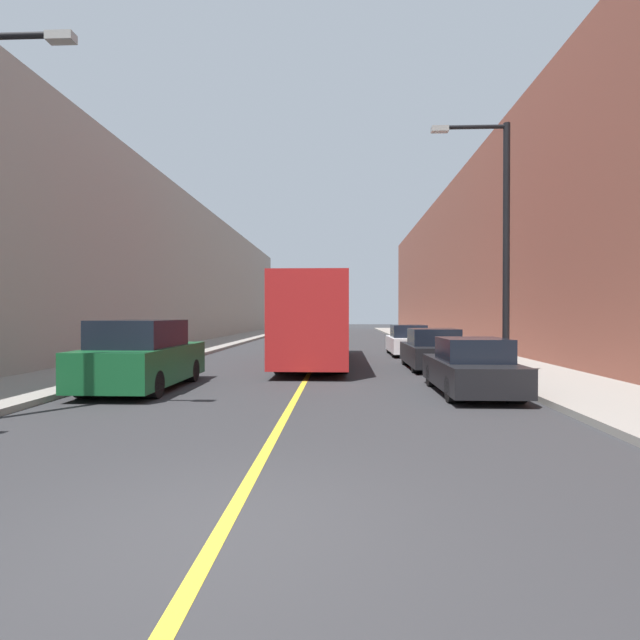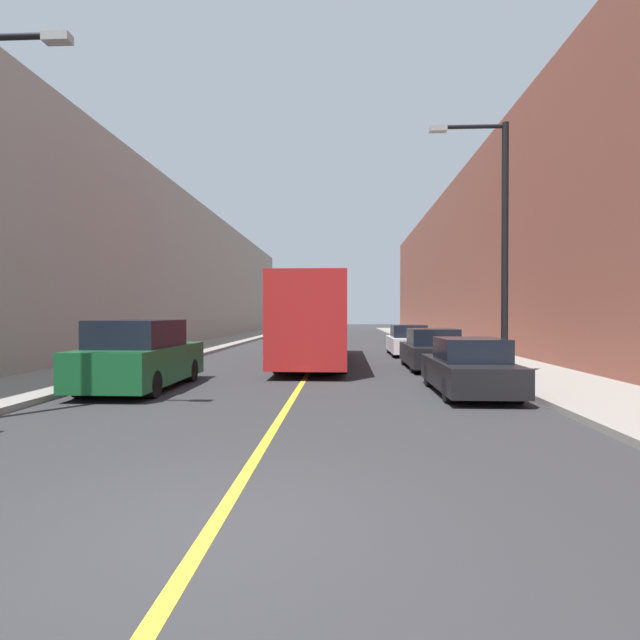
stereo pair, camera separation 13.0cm
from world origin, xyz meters
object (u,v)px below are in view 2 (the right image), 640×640
at_px(car_right_near, 469,369).
at_px(car_right_mid, 432,351).
at_px(car_right_far, 408,342).
at_px(street_lamp_right, 498,234).
at_px(bus, 316,319).
at_px(parked_suv_left, 141,357).

distance_m(car_right_near, car_right_mid, 5.93).
bearing_deg(car_right_near, car_right_far, 90.09).
bearing_deg(street_lamp_right, bus, 133.99).
bearing_deg(bus, parked_suv_left, -119.92).
bearing_deg(parked_suv_left, car_right_near, -2.96).
bearing_deg(car_right_far, bus, -136.62).
relative_size(car_right_near, street_lamp_right, 0.56).
bearing_deg(street_lamp_right, car_right_far, 97.82).
distance_m(bus, parked_suv_left, 8.78).
bearing_deg(parked_suv_left, street_lamp_right, 9.26).
xyz_separation_m(bus, car_right_far, (4.34, 4.10, -1.15)).
bearing_deg(car_right_near, bus, 118.55).
height_order(bus, car_right_far, bus).
distance_m(parked_suv_left, street_lamp_right, 10.80).
bearing_deg(car_right_mid, car_right_near, -90.83).
xyz_separation_m(bus, parked_suv_left, (-4.35, -7.56, -0.96)).
bearing_deg(street_lamp_right, car_right_near, -122.97).
xyz_separation_m(car_right_near, street_lamp_right, (1.36, 2.09, 3.75)).
height_order(bus, car_right_near, bus).
relative_size(parked_suv_left, car_right_far, 1.15).
height_order(car_right_near, car_right_far, car_right_far).
relative_size(bus, car_right_mid, 2.68).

